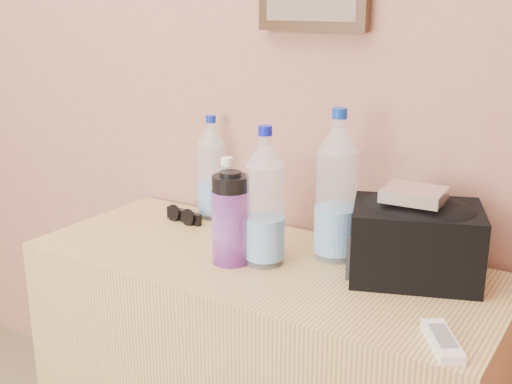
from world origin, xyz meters
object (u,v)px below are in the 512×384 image
Objects in this scene: pet_small at (228,213)px; foil_packet at (414,194)px; pet_large_c at (337,194)px; pet_large_d at (265,204)px; nalgene_bottle at (231,218)px; sunglasses at (184,216)px; pet_large_b at (212,173)px; ac_remote at (442,341)px; toiletry_bag at (416,238)px.

pet_small is 1.94× the size of foil_packet.
pet_small is (-0.23, -0.13, -0.05)m from pet_large_c.
nalgene_bottle is at bearing -151.98° from pet_large_d.
pet_large_c is 0.26m from nalgene_bottle.
sunglasses is at bearing 175.76° from foil_packet.
pet_large_d is 1.49× the size of nalgene_bottle.
ac_remote is (0.79, -0.37, -0.12)m from pet_large_b.
pet_large_c reaches higher than sunglasses.
pet_large_c is 0.51m from sunglasses.
pet_large_b is 1.20× the size of pet_small.
ac_remote is at bearing -18.03° from pet_large_d.
nalgene_bottle reaches higher than ac_remote.
sunglasses is 0.46× the size of toiletry_bag.
pet_large_d is 0.35m from foil_packet.
pet_small is (0.21, -0.22, -0.02)m from pet_large_b.
toiletry_bag is (0.44, 0.12, -0.01)m from pet_small.
pet_large_c is 2.88× the size of foil_packet.
sunglasses is 0.70m from toiletry_bag.
toiletry_bag is (0.65, -0.10, -0.04)m from pet_large_b.
foil_packet is at bearing 4.03° from sunglasses.
toiletry_bag is (0.34, 0.11, -0.05)m from pet_large_d.
sunglasses is 0.72m from foil_packet.
pet_large_c is 0.22m from toiletry_bag.
pet_large_b is 2.33× the size of foil_packet.
pet_small is at bearing -46.62° from pet_large_b.
pet_large_d is 2.61× the size of foil_packet.
sunglasses is at bearing 178.78° from pet_large_c.
pet_large_d is 0.09m from nalgene_bottle.
sunglasses is (-0.04, -0.08, -0.12)m from pet_large_b.
nalgene_bottle is (-0.20, -0.16, -0.05)m from pet_large_c.
pet_large_c is at bearing 168.75° from foil_packet.
pet_large_d is 0.36m from toiletry_bag.
pet_large_b is 0.38m from pet_large_d.
nalgene_bottle is at bearing -44.49° from pet_small.
pet_large_d is (0.31, -0.21, 0.02)m from pet_large_b.
nalgene_bottle is at bearing 179.35° from toiletry_bag.
foil_packet is at bearing 14.01° from pet_large_d.
nalgene_bottle is 1.62× the size of ac_remote.
foil_packet is (0.33, 0.08, 0.06)m from pet_large_d.
ac_remote is at bearing -24.96° from pet_large_b.
nalgene_bottle is 0.43m from toiletry_bag.
pet_large_b is 2.14× the size of ac_remote.
pet_large_b reaches higher than nalgene_bottle.
ac_remote is (0.56, -0.12, -0.10)m from nalgene_bottle.
ac_remote is at bearing -81.97° from toiletry_bag.
pet_large_b is 0.89× the size of pet_large_d.
pet_large_b is 1.06× the size of toiletry_bag.
sunglasses is 1.00× the size of foil_packet.
pet_large_b is at bearing 150.27° from toiletry_bag.
sunglasses is (-0.48, 0.01, -0.15)m from pet_large_c.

